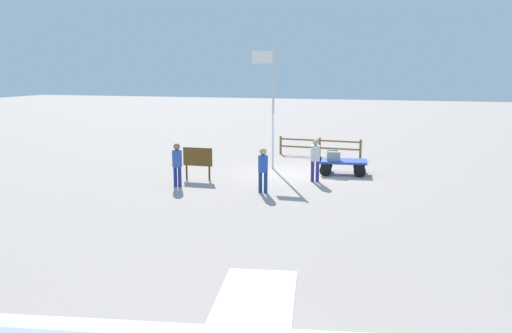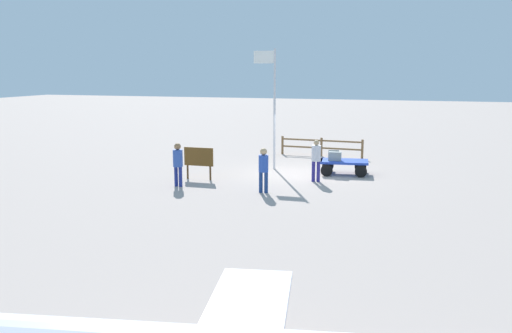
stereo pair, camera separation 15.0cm
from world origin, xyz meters
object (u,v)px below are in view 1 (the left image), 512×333
signboard (198,159)px  luggage_cart (342,164)px  worker_trailing (263,166)px  flagpole (271,98)px  worker_lead (315,157)px  suitcase_olive (334,156)px  worker_supervisor (177,161)px  suitcase_dark (332,155)px

signboard → luggage_cart: bearing=-152.0°
luggage_cart → worker_trailing: 5.06m
worker_trailing → flagpole: (1.03, -4.84, 2.24)m
worker_trailing → signboard: (3.24, -1.53, -0.11)m
worker_lead → signboard: bearing=12.2°
worker_lead → flagpole: 4.04m
suitcase_olive → worker_trailing: bearing=65.4°
luggage_cart → suitcase_olive: suitcase_olive is taller
luggage_cart → worker_supervisor: 7.29m
worker_trailing → worker_supervisor: bearing=-0.9°
worker_lead → flagpole: size_ratio=0.32×
worker_lead → worker_trailing: worker_lead is taller
suitcase_olive → luggage_cart: bearing=-148.1°
luggage_cart → signboard: bearing=28.0°
worker_lead → luggage_cart: bearing=-113.4°
suitcase_dark → worker_lead: bearing=79.3°
worker_supervisor → suitcase_olive: bearing=-142.2°
luggage_cart → signboard: 6.29m
suitcase_dark → worker_trailing: (1.84, 4.58, 0.18)m
luggage_cart → flagpole: bearing=-6.2°
luggage_cart → signboard: size_ratio=1.64×
signboard → flagpole: bearing=-123.7°
luggage_cart → suitcase_olive: (0.35, 0.22, 0.35)m
suitcase_olive → suitcase_dark: (0.10, -0.32, 0.00)m
suitcase_olive → worker_supervisor: worker_supervisor is taller
suitcase_dark → suitcase_olive: bearing=107.6°
luggage_cart → flagpole: (3.33, -0.36, 2.76)m
suitcase_olive → signboard: 5.86m
suitcase_olive → worker_supervisor: (5.42, 4.20, 0.21)m
worker_trailing → signboard: bearing=-25.3°
worker_supervisor → signboard: (-0.24, -1.47, -0.13)m
suitcase_dark → signboard: size_ratio=0.38×
suitcase_dark → worker_trailing: worker_trailing is taller
luggage_cart → suitcase_dark: (0.45, -0.10, 0.35)m
luggage_cart → worker_supervisor: bearing=37.4°
suitcase_olive → suitcase_dark: bearing=-72.4°
luggage_cart → worker_trailing: bearing=62.8°
suitcase_olive → flagpole: flagpole is taller
suitcase_olive → signboard: signboard is taller
suitcase_dark → worker_supervisor: size_ratio=0.30×
suitcase_dark → worker_supervisor: 6.99m
worker_supervisor → worker_trailing: bearing=179.1°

